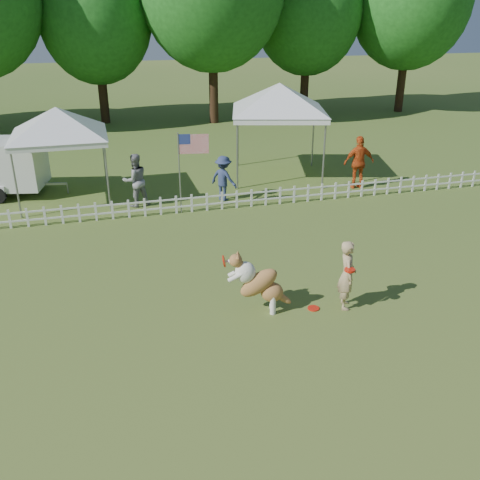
# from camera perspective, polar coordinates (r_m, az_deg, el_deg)

# --- Properties ---
(ground) EXTENTS (120.00, 120.00, 0.00)m
(ground) POSITION_cam_1_polar(r_m,az_deg,el_deg) (11.46, 4.78, -8.73)
(ground) COLOR #2F581B
(ground) RESTS_ON ground
(picket_fence) EXTENTS (22.00, 0.08, 0.60)m
(picket_fence) POSITION_cam_1_polar(r_m,az_deg,el_deg) (17.43, -2.74, 4.14)
(picket_fence) COLOR white
(picket_fence) RESTS_ON ground
(handler) EXTENTS (0.53, 0.66, 1.58)m
(handler) POSITION_cam_1_polar(r_m,az_deg,el_deg) (11.82, 11.35, -3.65)
(handler) COLOR tan
(handler) RESTS_ON ground
(dog) EXTENTS (1.41, 0.78, 1.38)m
(dog) POSITION_cam_1_polar(r_m,az_deg,el_deg) (11.48, 2.12, -4.59)
(dog) COLOR brown
(dog) RESTS_ON ground
(frisbee_on_turf) EXTENTS (0.30, 0.30, 0.02)m
(frisbee_on_turf) POSITION_cam_1_polar(r_m,az_deg,el_deg) (11.99, 7.84, -7.22)
(frisbee_on_turf) COLOR red
(frisbee_on_turf) RESTS_ON ground
(canopy_tent_left) EXTENTS (3.02, 3.02, 3.08)m
(canopy_tent_left) POSITION_cam_1_polar(r_m,az_deg,el_deg) (18.95, -18.46, 8.49)
(canopy_tent_left) COLOR white
(canopy_tent_left) RESTS_ON ground
(canopy_tent_right) EXTENTS (4.10, 4.10, 3.47)m
(canopy_tent_right) POSITION_cam_1_polar(r_m,az_deg,el_deg) (20.72, 4.10, 11.41)
(canopy_tent_right) COLOR white
(canopy_tent_right) RESTS_ON ground
(flag_pole) EXTENTS (1.00, 0.25, 2.60)m
(flag_pole) POSITION_cam_1_polar(r_m,az_deg,el_deg) (16.97, -6.46, 7.02)
(flag_pole) COLOR gray
(flag_pole) RESTS_ON ground
(spectator_a) EXTENTS (1.01, 0.89, 1.77)m
(spectator_a) POSITION_cam_1_polar(r_m,az_deg,el_deg) (17.95, -11.10, 6.27)
(spectator_a) COLOR gray
(spectator_a) RESTS_ON ground
(spectator_b) EXTENTS (1.09, 1.12, 1.54)m
(spectator_b) POSITION_cam_1_polar(r_m,az_deg,el_deg) (18.22, -1.77, 6.60)
(spectator_b) COLOR navy
(spectator_b) RESTS_ON ground
(spectator_c) EXTENTS (1.15, 0.55, 1.91)m
(spectator_c) POSITION_cam_1_polar(r_m,az_deg,el_deg) (19.92, 12.56, 8.08)
(spectator_c) COLOR #C14616
(spectator_c) RESTS_ON ground
(tree_center_left) EXTENTS (6.00, 6.00, 9.80)m
(tree_center_left) POSITION_cam_1_polar(r_m,az_deg,el_deg) (31.60, -15.03, 20.75)
(tree_center_left) COLOR #1A5418
(tree_center_left) RESTS_ON ground
(tree_center_right) EXTENTS (7.60, 7.60, 12.60)m
(tree_center_right) POSITION_cam_1_polar(r_m,az_deg,el_deg) (30.74, -3.02, 24.00)
(tree_center_right) COLOR #1A5418
(tree_center_right) RESTS_ON ground
(tree_right) EXTENTS (6.20, 6.20, 10.40)m
(tree_right) POSITION_cam_1_polar(r_m,az_deg,el_deg) (33.92, 7.20, 21.98)
(tree_right) COLOR #1A5418
(tree_right) RESTS_ON ground
(tree_far_right) EXTENTS (7.00, 7.00, 11.40)m
(tree_far_right) POSITION_cam_1_polar(r_m,az_deg,el_deg) (35.67, 17.61, 22.02)
(tree_far_right) COLOR #1A5418
(tree_far_right) RESTS_ON ground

